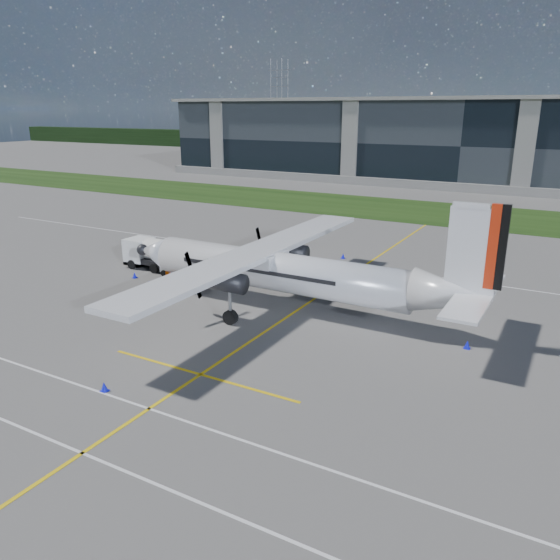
{
  "coord_description": "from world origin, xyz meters",
  "views": [
    {
      "loc": [
        19.57,
        -26.83,
        13.57
      ],
      "look_at": [
        2.69,
        3.24,
        2.72
      ],
      "focal_mm": 35.0,
      "sensor_mm": 36.0,
      "label": 1
    }
  ],
  "objects": [
    {
      "name": "ground",
      "position": [
        0.0,
        40.0,
        0.0
      ],
      "size": [
        400.0,
        400.0,
        0.0
      ],
      "primitive_type": "plane",
      "color": "#595754",
      "rests_on": "ground"
    },
    {
      "name": "grass_strip",
      "position": [
        0.0,
        48.0,
        0.02
      ],
      "size": [
        400.0,
        18.0,
        0.04
      ],
      "primitive_type": "cube",
      "color": "black",
      "rests_on": "ground"
    },
    {
      "name": "terminal_building",
      "position": [
        0.0,
        80.0,
        7.5
      ],
      "size": [
        120.0,
        20.0,
        15.0
      ],
      "primitive_type": "cube",
      "color": "black",
      "rests_on": "ground"
    },
    {
      "name": "tree_line",
      "position": [
        0.0,
        140.0,
        3.0
      ],
      "size": [
        400.0,
        6.0,
        6.0
      ],
      "primitive_type": "cube",
      "color": "black",
      "rests_on": "ground"
    },
    {
      "name": "pylon_west",
      "position": [
        -80.0,
        150.0,
        15.0
      ],
      "size": [
        9.0,
        4.6,
        30.0
      ],
      "primitive_type": null,
      "color": "gray",
      "rests_on": "ground"
    },
    {
      "name": "yellow_taxiway_centerline",
      "position": [
        3.0,
        10.0,
        0.01
      ],
      "size": [
        0.2,
        70.0,
        0.01
      ],
      "primitive_type": "cube",
      "color": "yellow",
      "rests_on": "ground"
    },
    {
      "name": "white_lane_line",
      "position": [
        0.0,
        -14.0,
        0.01
      ],
      "size": [
        90.0,
        0.15,
        0.01
      ],
      "primitive_type": "cube",
      "color": "white",
      "rests_on": "ground"
    },
    {
      "name": "turboprop_aircraft",
      "position": [
        2.4,
        5.11,
        4.29
      ],
      "size": [
        27.56,
        28.58,
        8.57
      ],
      "primitive_type": null,
      "color": "white",
      "rests_on": "ground"
    },
    {
      "name": "fuel_tanker_truck",
      "position": [
        -12.65,
        8.26,
        1.37
      ],
      "size": [
        7.33,
        2.38,
        2.75
      ],
      "primitive_type": null,
      "color": "white",
      "rests_on": "ground"
    },
    {
      "name": "baggage_tug",
      "position": [
        -9.82,
        7.61,
        0.82
      ],
      "size": [
        2.72,
        1.63,
        1.63
      ],
      "primitive_type": null,
      "color": "silver",
      "rests_on": "ground"
    },
    {
      "name": "ground_crew_person",
      "position": [
        -8.55,
        4.98,
        0.93
      ],
      "size": [
        0.62,
        0.81,
        1.86
      ],
      "primitive_type": "imported",
      "rotation": [
        0.0,
        0.0,
        1.46
      ],
      "color": "#F25907",
      "rests_on": "ground"
    },
    {
      "name": "safety_cone_fwd",
      "position": [
        -12.48,
        5.32,
        0.25
      ],
      "size": [
        0.36,
        0.36,
        0.5
      ],
      "primitive_type": "cone",
      "color": "#0D11DD",
      "rests_on": "ground"
    },
    {
      "name": "safety_cone_tail",
      "position": [
        14.74,
        4.42,
        0.25
      ],
      "size": [
        0.36,
        0.36,
        0.5
      ],
      "primitive_type": "cone",
      "color": "#0D11DD",
      "rests_on": "ground"
    },
    {
      "name": "safety_cone_nose_stbd",
      "position": [
        -9.71,
        6.59,
        0.25
      ],
      "size": [
        0.36,
        0.36,
        0.5
      ],
      "primitive_type": "cone",
      "color": "#0D11DD",
      "rests_on": "ground"
    },
    {
      "name": "safety_cone_nose_port",
      "position": [
        -9.78,
        4.12,
        0.25
      ],
      "size": [
        0.36,
        0.36,
        0.5
      ],
      "primitive_type": "cone",
      "color": "#0D11DD",
      "rests_on": "ground"
    },
    {
      "name": "safety_cone_portwing",
      "position": [
        -0.13,
        -9.8,
        0.25
      ],
      "size": [
        0.36,
        0.36,
        0.5
      ],
      "primitive_type": "cone",
      "color": "#0D11DD",
      "rests_on": "ground"
    },
    {
      "name": "safety_cone_stbdwing",
      "position": [
        0.31,
        19.69,
        0.25
      ],
      "size": [
        0.36,
        0.36,
        0.5
      ],
      "primitive_type": "cone",
      "color": "#0D11DD",
      "rests_on": "ground"
    }
  ]
}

